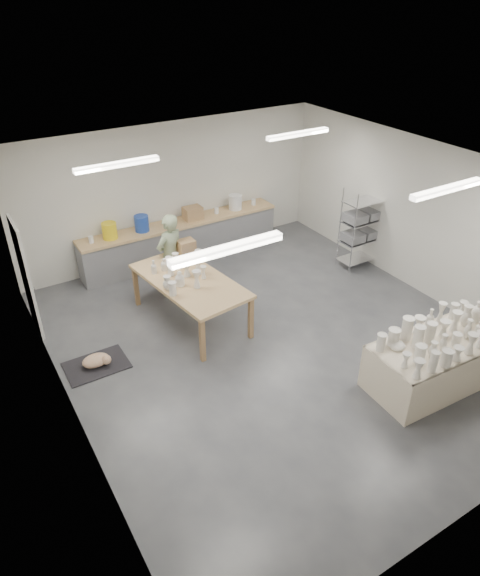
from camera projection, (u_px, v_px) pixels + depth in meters
room at (271, 235)px, 8.00m from camera, size 8.00×8.02×3.00m
back_counter at (182, 239)px, 11.48m from camera, size 4.60×0.60×1.24m
wire_shelf at (361, 226)px, 11.03m from camera, size 0.88×0.48×1.80m
drying_table at (438, 359)px, 7.93m from camera, size 2.23×1.14×1.14m
work_table at (187, 276)px, 9.26m from camera, size 1.47×2.48×1.23m
rug at (97, 365)px, 8.47m from camera, size 1.00×0.70×0.02m
cat at (97, 360)px, 8.42m from camera, size 0.46×0.35×0.19m
potter at (171, 256)px, 9.96m from camera, size 0.73×0.58×1.73m
red_stool at (167, 275)px, 10.45m from camera, size 0.45×0.45×0.34m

